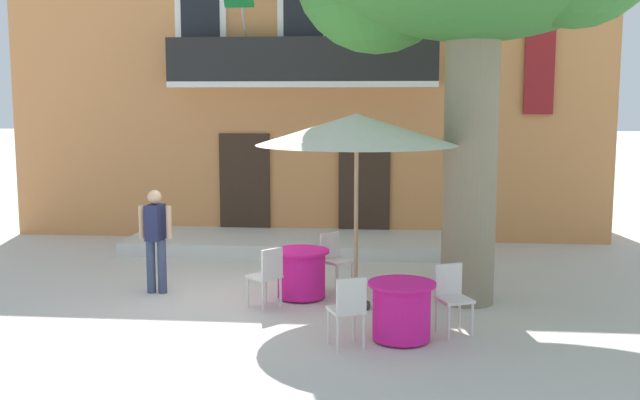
{
  "coord_description": "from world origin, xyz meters",
  "views": [
    {
      "loc": [
        2.41,
        -11.08,
        3.08
      ],
      "look_at": [
        1.18,
        1.87,
        1.3
      ],
      "focal_mm": 42.32,
      "sensor_mm": 36.0,
      "label": 1
    }
  ],
  "objects_px": {
    "cafe_chair_middle_1": "(267,273)",
    "cafe_table_middle": "(301,273)",
    "cafe_chair_near_tree_0": "(348,307)",
    "cafe_chair_middle_0": "(334,257)",
    "cafe_chair_near_tree_1": "(452,294)",
    "cafe_table_near_tree": "(402,311)",
    "cafe_umbrella": "(357,130)",
    "pedestrian_near_entrance": "(156,235)"
  },
  "relations": [
    {
      "from": "cafe_chair_middle_1",
      "to": "cafe_table_middle",
      "type": "bearing_deg",
      "value": 55.82
    },
    {
      "from": "cafe_table_middle",
      "to": "cafe_chair_near_tree_0",
      "type": "bearing_deg",
      "value": -69.46
    },
    {
      "from": "cafe_chair_middle_0",
      "to": "cafe_table_middle",
      "type": "bearing_deg",
      "value": -127.02
    },
    {
      "from": "cafe_chair_middle_0",
      "to": "cafe_chair_near_tree_1",
      "type": "bearing_deg",
      "value": -51.35
    },
    {
      "from": "cafe_chair_near_tree_1",
      "to": "cafe_table_middle",
      "type": "height_order",
      "value": "cafe_chair_near_tree_1"
    },
    {
      "from": "cafe_chair_near_tree_0",
      "to": "cafe_chair_middle_0",
      "type": "distance_m",
      "value": 2.91
    },
    {
      "from": "cafe_table_near_tree",
      "to": "cafe_chair_middle_0",
      "type": "bearing_deg",
      "value": 112.81
    },
    {
      "from": "cafe_table_middle",
      "to": "cafe_umbrella",
      "type": "bearing_deg",
      "value": -28.76
    },
    {
      "from": "cafe_umbrella",
      "to": "cafe_chair_middle_1",
      "type": "bearing_deg",
      "value": -173.21
    },
    {
      "from": "cafe_chair_middle_1",
      "to": "cafe_umbrella",
      "type": "height_order",
      "value": "cafe_umbrella"
    },
    {
      "from": "cafe_chair_middle_0",
      "to": "cafe_chair_middle_1",
      "type": "distance_m",
      "value": 1.51
    },
    {
      "from": "cafe_chair_middle_0",
      "to": "cafe_umbrella",
      "type": "bearing_deg",
      "value": -69.35
    },
    {
      "from": "cafe_umbrella",
      "to": "pedestrian_near_entrance",
      "type": "bearing_deg",
      "value": 169.9
    },
    {
      "from": "cafe_chair_near_tree_0",
      "to": "cafe_table_middle",
      "type": "height_order",
      "value": "cafe_chair_near_tree_0"
    },
    {
      "from": "cafe_table_middle",
      "to": "cafe_chair_middle_1",
      "type": "xyz_separation_m",
      "value": [
        -0.42,
        -0.62,
        0.14
      ]
    },
    {
      "from": "pedestrian_near_entrance",
      "to": "cafe_chair_near_tree_0",
      "type": "bearing_deg",
      "value": -36.86
    },
    {
      "from": "cafe_chair_middle_0",
      "to": "cafe_umbrella",
      "type": "distance_m",
      "value": 2.38
    },
    {
      "from": "cafe_table_near_tree",
      "to": "cafe_chair_near_tree_1",
      "type": "height_order",
      "value": "cafe_chair_near_tree_1"
    },
    {
      "from": "cafe_chair_near_tree_1",
      "to": "cafe_table_near_tree",
      "type": "bearing_deg",
      "value": -150.6
    },
    {
      "from": "cafe_chair_middle_1",
      "to": "cafe_table_near_tree",
      "type": "bearing_deg",
      "value": -33.64
    },
    {
      "from": "cafe_table_near_tree",
      "to": "cafe_chair_middle_0",
      "type": "height_order",
      "value": "cafe_chair_middle_0"
    },
    {
      "from": "cafe_chair_near_tree_0",
      "to": "cafe_chair_middle_1",
      "type": "bearing_deg",
      "value": 127.62
    },
    {
      "from": "cafe_table_near_tree",
      "to": "cafe_chair_near_tree_0",
      "type": "relative_size",
      "value": 0.95
    },
    {
      "from": "cafe_chair_middle_1",
      "to": "cafe_chair_middle_0",
      "type": "bearing_deg",
      "value": 54.4
    },
    {
      "from": "cafe_table_middle",
      "to": "pedestrian_near_entrance",
      "type": "relative_size",
      "value": 0.53
    },
    {
      "from": "cafe_table_near_tree",
      "to": "cafe_chair_near_tree_0",
      "type": "distance_m",
      "value": 0.77
    },
    {
      "from": "cafe_chair_middle_1",
      "to": "pedestrian_near_entrance",
      "type": "bearing_deg",
      "value": 159.23
    },
    {
      "from": "cafe_chair_near_tree_0",
      "to": "cafe_table_near_tree",
      "type": "bearing_deg",
      "value": 29.59
    },
    {
      "from": "cafe_chair_near_tree_1",
      "to": "cafe_table_middle",
      "type": "relative_size",
      "value": 1.05
    },
    {
      "from": "cafe_table_near_tree",
      "to": "cafe_umbrella",
      "type": "bearing_deg",
      "value": 114.38
    },
    {
      "from": "cafe_chair_middle_1",
      "to": "cafe_umbrella",
      "type": "bearing_deg",
      "value": 6.79
    },
    {
      "from": "cafe_table_near_tree",
      "to": "cafe_umbrella",
      "type": "height_order",
      "value": "cafe_umbrella"
    },
    {
      "from": "cafe_chair_near_tree_1",
      "to": "cafe_chair_middle_0",
      "type": "height_order",
      "value": "same"
    },
    {
      "from": "cafe_table_near_tree",
      "to": "cafe_chair_middle_1",
      "type": "relative_size",
      "value": 0.95
    },
    {
      "from": "cafe_chair_middle_1",
      "to": "cafe_umbrella",
      "type": "distance_m",
      "value": 2.45
    },
    {
      "from": "cafe_table_near_tree",
      "to": "cafe_chair_near_tree_0",
      "type": "xyz_separation_m",
      "value": [
        -0.66,
        -0.37,
        0.14
      ]
    },
    {
      "from": "cafe_table_near_tree",
      "to": "cafe_chair_middle_1",
      "type": "xyz_separation_m",
      "value": [
        -1.93,
        1.29,
        0.14
      ]
    },
    {
      "from": "cafe_table_middle",
      "to": "cafe_umbrella",
      "type": "xyz_separation_m",
      "value": [
        0.86,
        -0.47,
        2.22
      ]
    },
    {
      "from": "cafe_chair_near_tree_0",
      "to": "cafe_umbrella",
      "type": "bearing_deg",
      "value": 89.91
    },
    {
      "from": "cafe_chair_near_tree_0",
      "to": "cafe_table_middle",
      "type": "bearing_deg",
      "value": 110.54
    },
    {
      "from": "cafe_chair_near_tree_0",
      "to": "cafe_chair_middle_1",
      "type": "relative_size",
      "value": 1.0
    },
    {
      "from": "cafe_chair_near_tree_1",
      "to": "cafe_umbrella",
      "type": "relative_size",
      "value": 0.31
    }
  ]
}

